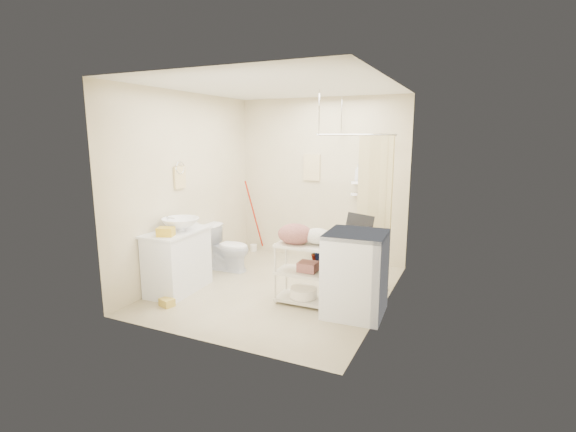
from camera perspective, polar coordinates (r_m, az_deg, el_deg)
name	(u,v)px	position (r m, az deg, el deg)	size (l,w,h in m)	color
floor	(278,289)	(5.64, -1.42, -9.93)	(3.20, 3.20, 0.00)	tan
ceiling	(277,86)	(5.30, -1.56, 17.32)	(2.80, 3.20, 0.04)	silver
wall_back	(321,180)	(6.78, 4.50, 4.91)	(2.80, 0.04, 2.60)	beige
wall_front	(202,213)	(3.97, -11.74, 0.37)	(2.80, 0.04, 2.60)	beige
wall_left	(188,187)	(6.06, -13.48, 3.92)	(0.04, 3.20, 2.60)	beige
wall_right	(388,199)	(4.87, 13.46, 2.25)	(0.04, 3.20, 2.60)	beige
vanity	(178,261)	(5.65, -14.83, -5.95)	(0.51, 0.92, 0.81)	silver
sink	(181,224)	(5.53, -14.48, -1.10)	(0.48, 0.48, 0.16)	white
counter_basket	(166,232)	(5.28, -16.37, -2.08)	(0.19, 0.15, 0.11)	gold
floor_basket	(167,301)	(5.29, -16.23, -11.08)	(0.24, 0.19, 0.13)	gold
toilet	(228,248)	(6.37, -8.24, -4.29)	(0.39, 0.68, 0.70)	silver
mop	(253,217)	(7.28, -4.81, -0.07)	(0.12, 0.12, 1.24)	#A61908
potted_plant_a	(314,250)	(6.86, 3.57, -4.62)	(0.18, 0.12, 0.34)	brown
potted_plant_b	(320,251)	(6.77, 4.36, -4.74)	(0.20, 0.16, 0.36)	#934B1F
hanging_towel	(312,168)	(6.80, 3.27, 6.63)	(0.28, 0.03, 0.42)	beige
towel_ring	(180,176)	(5.88, -14.60, 5.32)	(0.04, 0.22, 0.34)	#E4CA86
tp_holder	(195,226)	(6.17, -12.66, -1.38)	(0.08, 0.12, 0.14)	white
shower	(363,204)	(6.04, 10.23, 1.63)	(1.10, 1.10, 2.10)	white
shampoo_bottle_a	(358,173)	(6.50, 9.56, 5.87)	(0.10, 0.10, 0.26)	silver
shampoo_bottle_b	(365,176)	(6.46, 10.46, 5.44)	(0.08, 0.08, 0.18)	#46659C
washing_machine	(355,273)	(4.82, 9.21, -7.76)	(0.65, 0.67, 0.95)	silver
laundry_rack	(304,268)	(5.06, 2.15, -7.09)	(0.65, 0.38, 0.89)	beige
ironing_board	(353,259)	(5.05, 8.87, -5.80)	(0.32, 0.09, 1.13)	black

